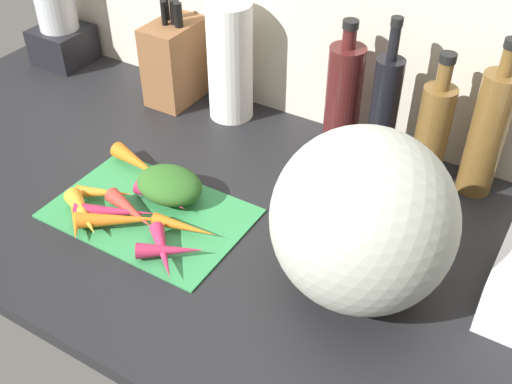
{
  "coord_description": "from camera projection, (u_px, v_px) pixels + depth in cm",
  "views": [
    {
      "loc": [
        56.08,
        -75.39,
        77.4
      ],
      "look_at": [
        13.31,
        -4.73,
        11.07
      ],
      "focal_mm": 43.13,
      "sensor_mm": 36.0,
      "label": 1
    }
  ],
  "objects": [
    {
      "name": "ground_plane",
      "position": [
        211.0,
        207.0,
        1.22
      ],
      "size": [
        170.0,
        80.0,
        3.0
      ],
      "primitive_type": "cube",
      "color": "black"
    },
    {
      "name": "cutting_board",
      "position": [
        150.0,
        213.0,
        1.18
      ],
      "size": [
        37.55,
        24.73,
        0.8
      ],
      "primitive_type": "cube",
      "color": "#338C4C",
      "rests_on": "ground_plane"
    },
    {
      "name": "carrot_0",
      "position": [
        116.0,
        212.0,
        1.15
      ],
      "size": [
        15.08,
        9.62,
        2.91
      ],
      "primitive_type": "cone",
      "rotation": [
        0.0,
        1.57,
        0.47
      ],
      "color": "#B2264C",
      "rests_on": "cutting_board"
    },
    {
      "name": "carrot_1",
      "position": [
        162.0,
        197.0,
        1.18
      ],
      "size": [
        12.27,
        4.39,
        3.38
      ],
      "primitive_type": "cone",
      "rotation": [
        0.0,
        1.57,
        -0.09
      ],
      "color": "#B2264C",
      "rests_on": "cutting_board"
    },
    {
      "name": "carrot_2",
      "position": [
        131.0,
        210.0,
        1.16
      ],
      "size": [
        13.37,
        6.39,
        3.11
      ],
      "primitive_type": "cone",
      "rotation": [
        0.0,
        1.57,
        -0.26
      ],
      "color": "red",
      "rests_on": "cutting_board"
    },
    {
      "name": "carrot_3",
      "position": [
        163.0,
        252.0,
        1.07
      ],
      "size": [
        11.6,
        10.84,
        2.71
      ],
      "primitive_type": "cone",
      "rotation": [
        0.0,
        1.57,
        -0.73
      ],
      "color": "#B2264C",
      "rests_on": "cutting_board"
    },
    {
      "name": "carrot_4",
      "position": [
        139.0,
        162.0,
        1.27
      ],
      "size": [
        14.45,
        6.36,
        3.47
      ],
      "primitive_type": "cone",
      "rotation": [
        0.0,
        1.57,
        -0.21
      ],
      "color": "orange",
      "rests_on": "cutting_board"
    },
    {
      "name": "carrot_5",
      "position": [
        105.0,
        193.0,
        1.2
      ],
      "size": [
        11.25,
        7.4,
        2.58
      ],
      "primitive_type": "cone",
      "rotation": [
        0.0,
        1.57,
        0.47
      ],
      "color": "orange",
      "rests_on": "cutting_board"
    },
    {
      "name": "carrot_6",
      "position": [
        76.0,
        220.0,
        1.14
      ],
      "size": [
        9.2,
        9.78,
        2.57
      ],
      "primitive_type": "cone",
      "rotation": [
        0.0,
        1.57,
        -0.84
      ],
      "color": "orange",
      "rests_on": "cutting_board"
    },
    {
      "name": "carrot_7",
      "position": [
        123.0,
        220.0,
        1.13
      ],
      "size": [
        15.69,
        11.63,
        3.12
      ],
      "primitive_type": "cone",
      "rotation": [
        0.0,
        1.57,
        0.57
      ],
      "color": "orange",
      "rests_on": "cutting_board"
    },
    {
      "name": "carrot_8",
      "position": [
        171.0,
        250.0,
        1.07
      ],
      "size": [
        11.65,
        8.84,
        2.94
      ],
      "primitive_type": "cone",
      "rotation": [
        0.0,
        1.57,
        0.56
      ],
      "color": "#B2264C",
      "rests_on": "cutting_board"
    },
    {
      "name": "carrot_9",
      "position": [
        184.0,
        227.0,
        1.12
      ],
      "size": [
        12.8,
        4.63,
        2.46
      ],
      "primitive_type": "cone",
      "rotation": [
        0.0,
        1.57,
        0.18
      ],
      "color": "orange",
      "rests_on": "cutting_board"
    },
    {
      "name": "carrot_10",
      "position": [
        83.0,
        214.0,
        1.14
      ],
      "size": [
        12.86,
        9.1,
        3.51
      ],
      "primitive_type": "cone",
      "rotation": [
        0.0,
        1.57,
        -0.49
      ],
      "color": "orange",
      "rests_on": "cutting_board"
    },
    {
      "name": "carrot_greens_pile",
      "position": [
        169.0,
        185.0,
        1.19
      ],
      "size": [
        13.74,
        10.57,
        5.81
      ],
      "primitive_type": "ellipsoid",
      "color": "#2D6023",
      "rests_on": "cutting_board"
    },
    {
      "name": "winter_squash",
      "position": [
        363.0,
        221.0,
        0.94
      ],
      "size": [
        29.03,
        28.22,
        30.05
      ],
      "primitive_type": "ellipsoid",
      "color": "#B2B7A8",
      "rests_on": "ground_plane"
    },
    {
      "name": "knife_block",
      "position": [
        176.0,
        61.0,
        1.47
      ],
      "size": [
        9.64,
        15.29,
        24.98
      ],
      "color": "brown",
      "rests_on": "ground_plane"
    },
    {
      "name": "blender_appliance",
      "position": [
        58.0,
        19.0,
        1.61
      ],
      "size": [
        13.55,
        13.55,
        27.87
      ],
      "color": "black",
      "rests_on": "ground_plane"
    },
    {
      "name": "paper_towel_roll",
      "position": [
        230.0,
        62.0,
        1.38
      ],
      "size": [
        10.25,
        10.25,
        27.33
      ],
      "primitive_type": "cylinder",
      "color": "white",
      "rests_on": "ground_plane"
    },
    {
      "name": "bottle_0",
      "position": [
        343.0,
        99.0,
        1.28
      ],
      "size": [
        7.5,
        7.5,
        29.71
      ],
      "color": "#471919",
      "rests_on": "ground_plane"
    },
    {
      "name": "bottle_1",
      "position": [
        383.0,
        114.0,
        1.22
      ],
      "size": [
        5.61,
        5.61,
        33.18
      ],
      "color": "black",
      "rests_on": "ground_plane"
    },
    {
      "name": "bottle_2",
      "position": [
        432.0,
        133.0,
        1.2
      ],
      "size": [
        6.5,
        6.5,
        28.32
      ],
      "color": "brown",
      "rests_on": "ground_plane"
    },
    {
      "name": "bottle_3",
      "position": [
        488.0,
        133.0,
        1.16
      ],
      "size": [
        6.89,
        6.89,
        32.34
      ],
      "color": "brown",
      "rests_on": "ground_plane"
    }
  ]
}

